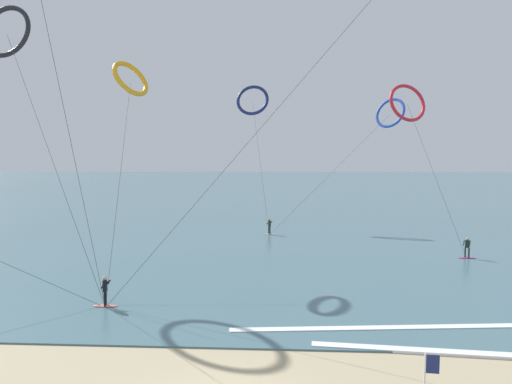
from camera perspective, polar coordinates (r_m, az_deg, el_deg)
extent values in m
cube|color=#476B75|center=(119.59, 2.18, 0.67)|extent=(400.00, 200.00, 0.08)
ellipsoid|color=#EA7260|center=(27.49, -18.20, -13.27)|extent=(1.40, 0.40, 0.06)
cylinder|color=black|center=(27.23, -18.26, -12.50)|extent=(0.12, 0.12, 0.80)
cylinder|color=black|center=(27.49, -18.18, -12.33)|extent=(0.12, 0.12, 0.80)
cube|color=black|center=(27.16, -18.26, -10.98)|extent=(0.27, 0.36, 0.62)
sphere|color=tan|center=(27.06, -18.28, -10.13)|extent=(0.22, 0.22, 0.22)
cylinder|color=black|center=(27.05, -18.24, -10.94)|extent=(0.51, 0.20, 0.39)
cylinder|color=black|center=(27.47, -18.10, -10.69)|extent=(0.51, 0.20, 0.39)
ellipsoid|color=silver|center=(48.35, 1.67, -5.26)|extent=(1.40, 0.40, 0.06)
cylinder|color=#1E2823|center=(48.15, 1.74, -4.78)|extent=(0.12, 0.12, 0.80)
cylinder|color=#1E2823|center=(48.40, 1.59, -4.73)|extent=(0.12, 0.12, 0.80)
cube|color=#1E2823|center=(48.17, 1.67, -3.92)|extent=(0.33, 0.38, 0.62)
sphere|color=tan|center=(48.10, 1.67, -3.43)|extent=(0.22, 0.22, 0.22)
cylinder|color=#1E2823|center=(48.08, 1.79, -3.88)|extent=(0.48, 0.32, 0.39)
cylinder|color=#1E2823|center=(48.47, 1.56, -3.81)|extent=(0.48, 0.32, 0.39)
ellipsoid|color=#CC288E|center=(41.25, 24.71, -7.44)|extent=(1.40, 0.40, 0.06)
cylinder|color=#1E2823|center=(41.15, 24.93, -6.86)|extent=(0.12, 0.12, 0.80)
cylinder|color=#1E2823|center=(41.18, 24.54, -6.84)|extent=(0.12, 0.12, 0.80)
cube|color=#1E2823|center=(41.03, 24.77, -5.88)|extent=(0.38, 0.32, 0.62)
sphere|color=tan|center=(40.96, 24.79, -5.30)|extent=(0.22, 0.22, 0.22)
cylinder|color=#1E2823|center=(41.11, 25.01, -5.80)|extent=(0.31, 0.49, 0.39)
cylinder|color=#1E2823|center=(41.15, 24.40, -5.77)|extent=(0.31, 0.49, 0.39)
torus|color=red|center=(47.40, 18.30, 10.47)|extent=(4.25, 2.91, 3.82)
cylinder|color=#3F3F3F|center=(43.72, 21.29, 1.97)|extent=(2.93, 8.11, 13.28)
torus|color=black|center=(41.69, -28.54, 17.03)|extent=(3.34, 4.69, 3.80)
cylinder|color=#3F3F3F|center=(33.31, -24.38, 4.83)|extent=(11.29, 10.54, 17.61)
torus|color=navy|center=(59.23, -0.43, 11.34)|extent=(4.39, 2.45, 4.03)
cylinder|color=#3F3F3F|center=(53.23, 0.52, 3.72)|extent=(2.47, 11.15, 15.12)
cylinder|color=#3F3F3F|center=(23.43, -1.01, 6.14)|extent=(16.04, 1.95, 18.16)
torus|color=#2647B7|center=(61.99, 16.32, 9.41)|extent=(4.22, 4.18, 3.99)
cylinder|color=#3F3F3F|center=(54.29, 9.87, 2.86)|extent=(15.17, 12.59, 13.59)
cylinder|color=#3F3F3F|center=(25.57, -22.08, 6.14)|extent=(2.31, 2.38, 18.56)
torus|color=orange|center=(39.90, -15.31, 13.42)|extent=(3.49, 4.00, 3.11)
cylinder|color=#3F3F3F|center=(32.81, -16.48, 2.31)|extent=(2.62, 13.16, 14.45)
cube|color=navy|center=(16.39, 21.04, -19.33)|extent=(0.44, 0.08, 0.60)
cube|color=white|center=(22.63, 26.15, -17.65)|extent=(14.19, 1.73, 0.12)
cube|color=white|center=(24.05, 15.78, -15.99)|extent=(15.12, 1.94, 0.12)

